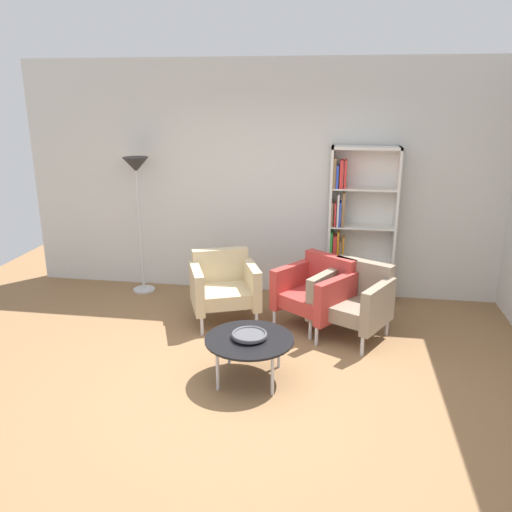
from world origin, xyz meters
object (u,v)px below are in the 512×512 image
object	(u,v)px
floor_lamp_torchiere	(137,181)
armchair_by_bookshelf	(353,299)
armchair_spare_guest	(224,285)
armchair_near_window	(317,291)
coffee_table_low	(249,341)
bookshelf_tall	(355,228)
decorative_bowl	(249,335)

from	to	relation	value
floor_lamp_torchiere	armchair_by_bookshelf	bearing A→B (deg)	-19.04
armchair_spare_guest	armchair_near_window	distance (m)	1.05
coffee_table_low	armchair_by_bookshelf	distance (m)	1.41
bookshelf_tall	armchair_by_bookshelf	xyz separation A→B (m)	(-0.01, -1.05, -0.51)
decorative_bowl	armchair_by_bookshelf	distance (m)	1.41
bookshelf_tall	floor_lamp_torchiere	size ratio (longest dim) A/B	1.09
armchair_by_bookshelf	floor_lamp_torchiere	xyz separation A→B (m)	(-2.68, 0.93, 1.03)
armchair_spare_guest	bookshelf_tall	bearing A→B (deg)	9.25
coffee_table_low	floor_lamp_torchiere	xyz separation A→B (m)	(-1.75, 1.98, 1.08)
armchair_near_window	floor_lamp_torchiere	world-z (taller)	floor_lamp_torchiere
armchair_near_window	floor_lamp_torchiere	size ratio (longest dim) A/B	0.54
bookshelf_tall	decorative_bowl	bearing A→B (deg)	-113.90
armchair_by_bookshelf	bookshelf_tall	bearing A→B (deg)	118.16
coffee_table_low	armchair_spare_guest	distance (m)	1.34
armchair_near_window	armchair_by_bookshelf	size ratio (longest dim) A/B	1.02
bookshelf_tall	armchair_near_window	distance (m)	1.10
armchair_near_window	armchair_by_bookshelf	xyz separation A→B (m)	(0.39, -0.17, 0.00)
bookshelf_tall	coffee_table_low	bearing A→B (deg)	-113.90
armchair_near_window	armchair_by_bookshelf	world-z (taller)	same
armchair_spare_guest	armchair_by_bookshelf	distance (m)	1.45
bookshelf_tall	armchair_spare_guest	world-z (taller)	bookshelf_tall
decorative_bowl	floor_lamp_torchiere	distance (m)	2.83
bookshelf_tall	armchair_by_bookshelf	size ratio (longest dim) A/B	2.05
armchair_near_window	floor_lamp_torchiere	distance (m)	2.62
bookshelf_tall	decorative_bowl	distance (m)	2.36
floor_lamp_torchiere	coffee_table_low	bearing A→B (deg)	-48.57
bookshelf_tall	decorative_bowl	world-z (taller)	bookshelf_tall
decorative_bowl	armchair_spare_guest	xyz separation A→B (m)	(-0.51, 1.24, -0.02)
coffee_table_low	decorative_bowl	xyz separation A→B (m)	(0.00, 0.00, 0.06)
armchair_spare_guest	floor_lamp_torchiere	size ratio (longest dim) A/B	0.52
bookshelf_tall	coffee_table_low	xyz separation A→B (m)	(-0.94, -2.11, -0.55)
bookshelf_tall	armchair_spare_guest	distance (m)	1.76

